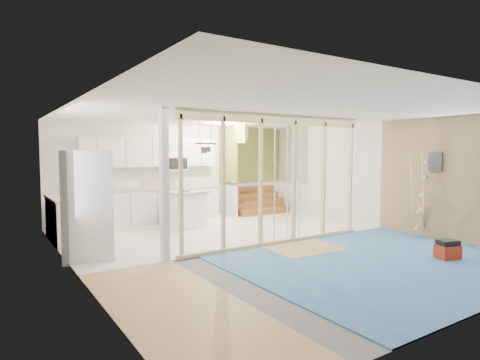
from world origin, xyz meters
TOP-DOWN VIEW (x-y plane):
  - room at (0.00, 0.00)m, footprint 7.01×8.01m
  - floor_overlays at (0.07, 0.06)m, footprint 7.00×8.00m
  - stud_frame at (-0.22, -0.00)m, footprint 4.66×0.14m
  - base_cabinets at (-1.61, 3.36)m, footprint 4.45×2.24m
  - upper_cabinets at (-0.84, 3.82)m, footprint 3.60×0.41m
  - green_partition at (2.04, 3.66)m, footprint 2.25×1.51m
  - pot_rack at (-0.31, 1.89)m, footprint 0.52×0.52m
  - sheathing_panel at (3.48, -2.00)m, footprint 0.02×4.00m
  - electrical_panel at (3.43, -1.40)m, footprint 0.04×0.30m
  - ceiling_light at (1.40, 3.00)m, footprint 0.32×0.32m
  - fridge at (-3.11, 0.93)m, footprint 0.98×0.95m
  - island at (-0.51, 2.68)m, footprint 1.16×1.16m
  - bowl at (-0.49, 2.59)m, footprint 0.27×0.27m
  - soap_bottle_a at (-2.50, 3.75)m, footprint 0.14×0.14m
  - soap_bottle_b at (0.26, 3.81)m, footprint 0.11×0.11m
  - toolbox at (2.06, -2.50)m, footprint 0.43×0.37m
  - ladder at (3.18, -1.19)m, footprint 0.98×0.17m

SIDE VIEW (x-z plane):
  - floor_overlays at x=0.07m, z-range 0.00..0.02m
  - toolbox at x=2.06m, z-range -0.01..0.34m
  - island at x=-0.51m, z-range 0.00..0.90m
  - base_cabinets at x=-1.61m, z-range 0.00..0.93m
  - bowl at x=-0.49m, z-range 0.90..0.96m
  - fridge at x=-3.11m, z-range 0.00..1.88m
  - ladder at x=3.18m, z-range 0.02..1.86m
  - green_partition at x=2.04m, z-range -0.36..2.24m
  - soap_bottle_b at x=0.26m, z-range 0.93..1.14m
  - soap_bottle_a at x=-2.50m, z-range 0.93..1.26m
  - sheathing_panel at x=3.48m, z-range 0.00..2.60m
  - room at x=0.00m, z-range 0.00..2.61m
  - stud_frame at x=-0.22m, z-range 0.28..2.88m
  - electrical_panel at x=3.43m, z-range 1.45..1.85m
  - upper_cabinets at x=-0.84m, z-range 1.39..2.25m
  - pot_rack at x=-0.31m, z-range 1.64..2.36m
  - ceiling_light at x=1.40m, z-range 2.50..2.58m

